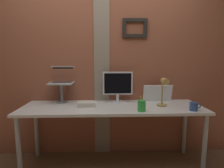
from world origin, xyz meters
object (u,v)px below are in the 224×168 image
Objects in this scene: laptop at (62,78)px; pen_cup at (142,106)px; coffee_mug at (194,106)px; monitor at (118,85)px; whiteboard_panel at (158,93)px; desk_lamp at (164,89)px.

pen_cup is (0.94, -0.49, -0.24)m from laptop.
laptop reaches higher than coffee_mug.
monitor is 2.30× the size of pen_cup.
whiteboard_panel is at bearing -1.98° from laptop.
laptop is 1.25m from whiteboard_panel.
laptop reaches higher than desk_lamp.
whiteboard_panel reaches higher than coffee_mug.
whiteboard_panel is 3.05× the size of coffee_mug.
desk_lamp is 0.37m from coffee_mug.
pen_cup is (0.23, -0.42, -0.16)m from monitor.
pen_cup is 0.57m from coffee_mug.
whiteboard_panel is (1.24, -0.04, -0.19)m from laptop.
pen_cup is 1.38× the size of coffee_mug.
monitor is 3.17× the size of coffee_mug.
monitor is 1.15× the size of desk_lamp.
whiteboard_panel is 2.21× the size of pen_cup.
laptop is at bearing 165.05° from desk_lamp.
whiteboard_panel is 0.30m from desk_lamp.
laptop is at bearing 161.85° from coffee_mug.
monitor is 0.92m from coffee_mug.
monitor reaches higher than pen_cup.
desk_lamp is (1.22, -0.33, -0.09)m from laptop.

